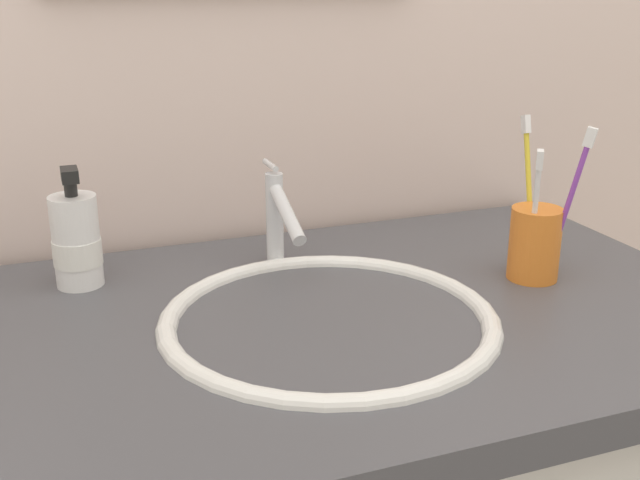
{
  "coord_description": "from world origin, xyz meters",
  "views": [
    {
      "loc": [
        -0.29,
        -0.79,
        1.26
      ],
      "look_at": [
        0.01,
        0.01,
        0.97
      ],
      "focal_mm": 43.61,
      "sensor_mm": 36.0,
      "label": 1
    }
  ],
  "objects_px": {
    "faucet": "(278,215)",
    "toothbrush_white": "(535,207)",
    "toothbrush_cup": "(535,244)",
    "soap_dispenser": "(76,242)",
    "toothbrush_purple": "(571,196)",
    "toothbrush_yellow": "(529,183)"
  },
  "relations": [
    {
      "from": "toothbrush_cup",
      "to": "soap_dispenser",
      "type": "bearing_deg",
      "value": 161.72
    },
    {
      "from": "toothbrush_purple",
      "to": "toothbrush_yellow",
      "type": "relative_size",
      "value": 1.0
    },
    {
      "from": "toothbrush_white",
      "to": "soap_dispenser",
      "type": "bearing_deg",
      "value": 159.79
    },
    {
      "from": "toothbrush_cup",
      "to": "toothbrush_white",
      "type": "relative_size",
      "value": 0.55
    },
    {
      "from": "faucet",
      "to": "toothbrush_cup",
      "type": "bearing_deg",
      "value": -27.89
    },
    {
      "from": "toothbrush_white",
      "to": "toothbrush_yellow",
      "type": "distance_m",
      "value": 0.07
    },
    {
      "from": "toothbrush_cup",
      "to": "toothbrush_purple",
      "type": "relative_size",
      "value": 0.48
    },
    {
      "from": "toothbrush_yellow",
      "to": "soap_dispenser",
      "type": "relative_size",
      "value": 1.28
    },
    {
      "from": "toothbrush_white",
      "to": "toothbrush_yellow",
      "type": "bearing_deg",
      "value": 63.21
    },
    {
      "from": "toothbrush_purple",
      "to": "toothbrush_yellow",
      "type": "distance_m",
      "value": 0.07
    },
    {
      "from": "faucet",
      "to": "toothbrush_yellow",
      "type": "distance_m",
      "value": 0.34
    },
    {
      "from": "toothbrush_white",
      "to": "toothbrush_purple",
      "type": "distance_m",
      "value": 0.05
    },
    {
      "from": "faucet",
      "to": "toothbrush_purple",
      "type": "bearing_deg",
      "value": -30.2
    },
    {
      "from": "soap_dispenser",
      "to": "toothbrush_cup",
      "type": "bearing_deg",
      "value": -18.28
    },
    {
      "from": "toothbrush_white",
      "to": "soap_dispenser",
      "type": "relative_size",
      "value": 1.1
    },
    {
      "from": "faucet",
      "to": "toothbrush_purple",
      "type": "relative_size",
      "value": 0.74
    },
    {
      "from": "faucet",
      "to": "toothbrush_white",
      "type": "xyz_separation_m",
      "value": [
        0.28,
        -0.17,
        0.03
      ]
    },
    {
      "from": "toothbrush_purple",
      "to": "toothbrush_yellow",
      "type": "bearing_deg",
      "value": 99.51
    },
    {
      "from": "toothbrush_cup",
      "to": "toothbrush_yellow",
      "type": "distance_m",
      "value": 0.08
    },
    {
      "from": "faucet",
      "to": "toothbrush_white",
      "type": "bearing_deg",
      "value": -31.52
    },
    {
      "from": "faucet",
      "to": "soap_dispenser",
      "type": "xyz_separation_m",
      "value": [
        -0.26,
        0.03,
        -0.01
      ]
    },
    {
      "from": "toothbrush_purple",
      "to": "soap_dispenser",
      "type": "xyz_separation_m",
      "value": [
        -0.59,
        0.22,
        -0.06
      ]
    }
  ]
}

